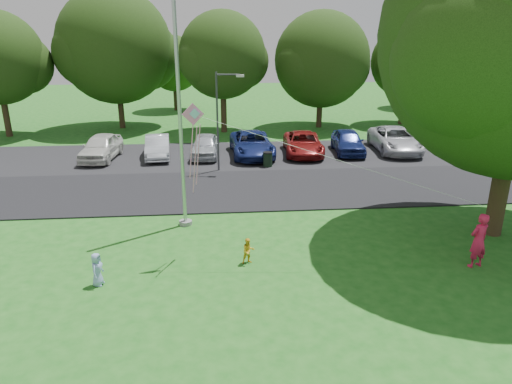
{
  "coord_description": "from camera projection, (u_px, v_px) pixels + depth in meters",
  "views": [
    {
      "loc": [
        -2.24,
        -11.54,
        6.98
      ],
      "look_at": [
        -0.84,
        4.0,
        1.6
      ],
      "focal_mm": 32.0,
      "sensor_mm": 36.0,
      "label": 1
    }
  ],
  "objects": [
    {
      "name": "parking_strip",
      "position": [
        253.0,
        155.0,
        27.91
      ],
      "size": [
        42.0,
        7.0,
        0.06
      ],
      "primitive_type": "cube",
      "color": "black",
      "rests_on": "ground"
    },
    {
      "name": "horizon_trees",
      "position": [
        279.0,
        64.0,
        44.17
      ],
      "size": [
        77.46,
        7.2,
        7.02
      ],
      "color": "#332316",
      "rests_on": "ground"
    },
    {
      "name": "tree_row",
      "position": [
        264.0,
        53.0,
        34.42
      ],
      "size": [
        64.35,
        11.94,
        10.88
      ],
      "color": "#332316",
      "rests_on": "ground"
    },
    {
      "name": "ground",
      "position": [
        297.0,
        287.0,
        13.33
      ],
      "size": [
        120.0,
        120.0,
        0.0
      ],
      "primitive_type": "plane",
      "color": "#1D6219",
      "rests_on": "ground"
    },
    {
      "name": "park_road",
      "position": [
        264.0,
        189.0,
        21.79
      ],
      "size": [
        60.0,
        6.0,
        0.06
      ],
      "primitive_type": "cube",
      "color": "black",
      "rests_on": "ground"
    },
    {
      "name": "street_lamp",
      "position": [
        221.0,
        113.0,
        23.66
      ],
      "size": [
        1.47,
        0.37,
        5.23
      ],
      "rotation": [
        0.0,
        0.0,
        -0.16
      ],
      "color": "#3F3F44",
      "rests_on": "ground"
    },
    {
      "name": "flagpole",
      "position": [
        180.0,
        118.0,
        16.38
      ],
      "size": [
        0.5,
        0.5,
        10.0
      ],
      "color": "#B7BABF",
      "rests_on": "ground"
    },
    {
      "name": "parked_cars",
      "position": [
        274.0,
        143.0,
        27.65
      ],
      "size": [
        20.36,
        5.69,
        1.48
      ],
      "color": "silver",
      "rests_on": "ground"
    },
    {
      "name": "trash_can",
      "position": [
        268.0,
        160.0,
        25.28
      ],
      "size": [
        0.55,
        0.55,
        0.87
      ],
      "rotation": [
        0.0,
        0.0,
        -0.32
      ],
      "color": "black",
      "rests_on": "ground"
    },
    {
      "name": "woman",
      "position": [
        479.0,
        240.0,
        14.24
      ],
      "size": [
        0.75,
        0.6,
        1.8
      ],
      "primitive_type": "imported",
      "rotation": [
        0.0,
        0.0,
        3.43
      ],
      "color": "#DC1D4C",
      "rests_on": "ground"
    },
    {
      "name": "child_blue",
      "position": [
        97.0,
        269.0,
        13.29
      ],
      "size": [
        0.42,
        0.55,
        1.02
      ],
      "primitive_type": "imported",
      "rotation": [
        0.0,
        0.0,
        1.37
      ],
      "color": "#8EA6DA",
      "rests_on": "ground"
    },
    {
      "name": "child_yellow",
      "position": [
        248.0,
        251.0,
        14.6
      ],
      "size": [
        0.49,
        0.43,
        0.86
      ],
      "primitive_type": "imported",
      "rotation": [
        0.0,
        0.0,
        0.28
      ],
      "color": "yellow",
      "rests_on": "ground"
    },
    {
      "name": "kite",
      "position": [
        201.0,
        130.0,
        13.81
      ],
      "size": [
        9.09,
        1.8,
        3.02
      ],
      "rotation": [
        0.0,
        0.0,
        0.18
      ],
      "color": "pink",
      "rests_on": "ground"
    }
  ]
}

